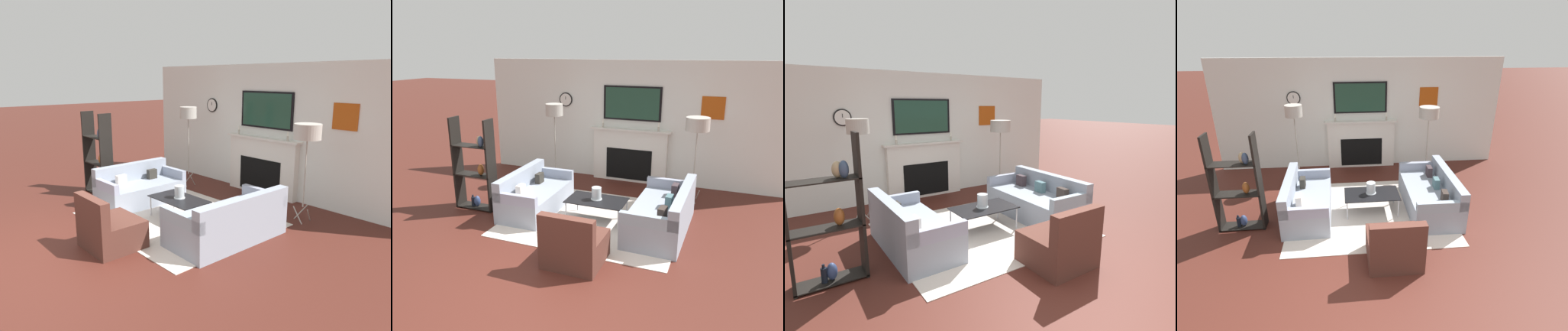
% 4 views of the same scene
% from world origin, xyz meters
% --- Properties ---
extents(ground_plane, '(60.00, 60.00, 0.00)m').
position_xyz_m(ground_plane, '(0.00, 0.00, 0.00)').
color(ground_plane, '#491F17').
extents(fireplace_wall, '(7.07, 0.28, 2.70)m').
position_xyz_m(fireplace_wall, '(0.00, 4.66, 1.22)').
color(fireplace_wall, silver).
rests_on(fireplace_wall, ground_plane).
extents(area_rug, '(3.02, 2.53, 0.01)m').
position_xyz_m(area_rug, '(0.00, 2.28, 0.01)').
color(area_rug, beige).
rests_on(area_rug, ground_plane).
extents(couch_left, '(0.84, 1.66, 0.75)m').
position_xyz_m(couch_left, '(-1.20, 2.28, 0.27)').
color(couch_left, '#8B94A4').
rests_on(couch_left, ground_plane).
extents(couch_right, '(0.91, 1.85, 0.76)m').
position_xyz_m(couch_right, '(1.20, 2.28, 0.28)').
color(couch_right, '#8B94A4').
rests_on(couch_right, ground_plane).
extents(armchair, '(0.80, 0.75, 0.81)m').
position_xyz_m(armchair, '(0.23, 0.81, 0.27)').
color(armchair, '#512C24').
rests_on(armchair, ground_plane).
extents(coffee_table, '(1.03, 0.60, 0.39)m').
position_xyz_m(coffee_table, '(0.04, 2.27, 0.36)').
color(coffee_table, black).
rests_on(coffee_table, ground_plane).
extents(hurricane_candle, '(0.20, 0.20, 0.22)m').
position_xyz_m(hurricane_candle, '(0.03, 2.29, 0.48)').
color(hurricane_candle, silver).
rests_on(hurricane_candle, coffee_table).
extents(floor_lamp_left, '(0.37, 0.37, 1.80)m').
position_xyz_m(floor_lamp_left, '(-1.51, 3.81, 1.63)').
color(floor_lamp_left, '#9E998E').
rests_on(floor_lamp_left, ground_plane).
extents(floor_lamp_right, '(0.45, 0.45, 1.69)m').
position_xyz_m(floor_lamp_right, '(1.51, 3.81, 1.54)').
color(floor_lamp_right, '#9E998E').
rests_on(floor_lamp_right, ground_plane).
extents(shelf_unit, '(0.79, 0.28, 1.73)m').
position_xyz_m(shelf_unit, '(-2.26, 1.97, 0.81)').
color(shelf_unit, black).
rests_on(shelf_unit, ground_plane).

